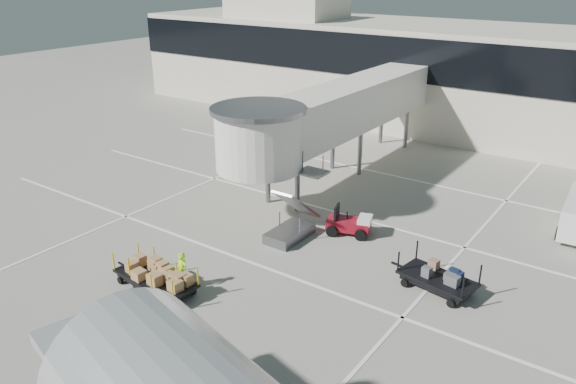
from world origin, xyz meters
name	(u,v)px	position (x,y,z in m)	size (l,w,h in m)	color
ground	(247,292)	(0.00, 0.00, 0.00)	(140.00, 140.00, 0.00)	#AFA99D
lane_markings	(346,212)	(-0.67, 9.33, 0.01)	(40.00, 30.00, 0.02)	white
terminal	(482,79)	(-0.35, 29.94, 4.11)	(64.00, 12.11, 15.20)	beige
jet_bridge	(325,116)	(-3.97, 12.26, 4.28)	(5.70, 20.40, 6.03)	white
baggage_tug	(350,224)	(0.76, 7.16, 0.52)	(2.39, 1.94, 1.43)	maroon
suitcase_cart	(436,279)	(6.26, 4.62, 0.51)	(3.87, 2.03, 1.49)	black
box_cart_near	(164,281)	(-2.72, -2.01, 0.56)	(3.58, 1.63, 1.39)	black
box_cart_far	(147,276)	(-3.66, -2.07, 0.50)	(3.44, 1.64, 1.32)	black
ground_worker	(182,271)	(-2.39, -1.28, 0.80)	(0.58, 0.38, 1.60)	#A4E818
belt_loader	(276,121)	(-13.68, 20.51, 0.68)	(3.95, 2.64, 1.79)	maroon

